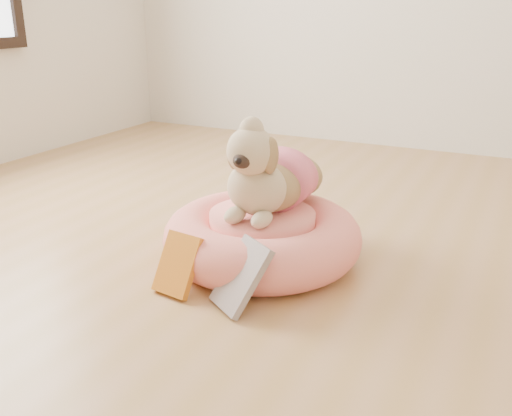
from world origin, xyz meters
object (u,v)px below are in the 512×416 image
at_px(pet_bed, 262,237).
at_px(book_white, 241,276).
at_px(book_yellow, 178,264).
at_px(dog, 269,160).

bearing_deg(pet_bed, book_white, -74.83).
bearing_deg(book_yellow, book_white, 8.79).
relative_size(dog, book_white, 2.15).
relative_size(pet_bed, book_white, 3.08).
bearing_deg(dog, book_white, -78.53).
distance_m(dog, book_white, 0.46).
height_order(dog, book_white, dog).
bearing_deg(book_white, pet_bed, 137.87).
bearing_deg(dog, pet_bed, -103.91).
bearing_deg(book_yellow, pet_bed, 75.91).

